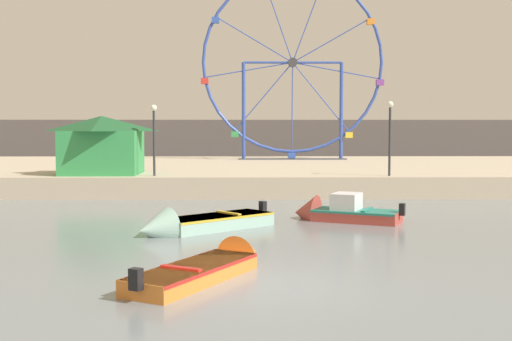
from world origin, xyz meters
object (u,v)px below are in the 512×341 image
(carnival_booth_green_kiosk, at_px, (102,144))
(promenade_lamp_far, at_px, (390,127))
(motorboat_orange_hull, at_px, (215,265))
(motorboat_faded_red, at_px, (337,212))
(motorboat_seafoam, at_px, (194,224))
(promenade_lamp_near, at_px, (154,129))
(ferris_wheel_blue_frame, at_px, (293,65))

(carnival_booth_green_kiosk, distance_m, promenade_lamp_far, 14.90)
(motorboat_orange_hull, height_order, motorboat_faded_red, motorboat_faded_red)
(motorboat_seafoam, distance_m, promenade_lamp_near, 11.75)
(promenade_lamp_near, bearing_deg, ferris_wheel_blue_frame, 64.25)
(motorboat_orange_hull, height_order, ferris_wheel_blue_frame, ferris_wheel_blue_frame)
(ferris_wheel_blue_frame, relative_size, promenade_lamp_far, 3.81)
(motorboat_faded_red, relative_size, promenade_lamp_far, 1.14)
(promenade_lamp_near, height_order, promenade_lamp_far, promenade_lamp_far)
(motorboat_faded_red, relative_size, ferris_wheel_blue_frame, 0.30)
(motorboat_faded_red, relative_size, motorboat_seafoam, 0.89)
(motorboat_faded_red, relative_size, promenade_lamp_near, 1.20)
(promenade_lamp_far, bearing_deg, ferris_wheel_blue_frame, 102.06)
(motorboat_seafoam, relative_size, carnival_booth_green_kiosk, 1.12)
(motorboat_seafoam, height_order, carnival_booth_green_kiosk, carnival_booth_green_kiosk)
(motorboat_orange_hull, distance_m, motorboat_faded_red, 9.90)
(motorboat_seafoam, xyz_separation_m, ferris_wheel_blue_frame, (5.32, 27.95, 8.06))
(motorboat_orange_hull, distance_m, promenade_lamp_near, 18.00)
(ferris_wheel_blue_frame, relative_size, promenade_lamp_near, 4.00)
(ferris_wheel_blue_frame, relative_size, carnival_booth_green_kiosk, 3.32)
(motorboat_seafoam, xyz_separation_m, promenade_lamp_near, (-2.89, 10.92, 3.22))
(motorboat_seafoam, height_order, promenade_lamp_far, promenade_lamp_far)
(motorboat_orange_hull, bearing_deg, motorboat_faded_red, 3.79)
(motorboat_faded_red, distance_m, promenade_lamp_far, 9.49)
(motorboat_orange_hull, relative_size, promenade_lamp_far, 1.31)
(motorboat_faded_red, bearing_deg, promenade_lamp_far, -90.30)
(promenade_lamp_near, xyz_separation_m, promenade_lamp_far, (11.90, -0.23, 0.10))
(promenade_lamp_near, bearing_deg, carnival_booth_green_kiosk, 156.74)
(motorboat_orange_hull, xyz_separation_m, ferris_wheel_blue_frame, (4.30, 34.29, 8.10))
(ferris_wheel_blue_frame, bearing_deg, motorboat_seafoam, -100.79)
(ferris_wheel_blue_frame, bearing_deg, promenade_lamp_far, -77.94)
(promenade_lamp_near, distance_m, promenade_lamp_far, 11.90)
(motorboat_seafoam, bearing_deg, motorboat_faded_red, 165.93)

